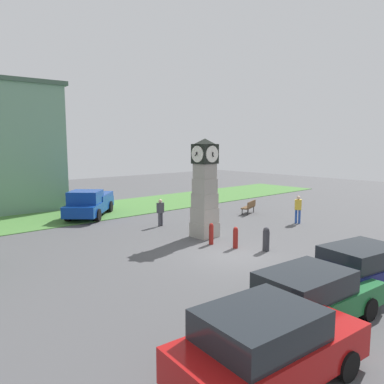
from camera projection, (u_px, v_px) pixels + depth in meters
ground_plane at (232, 255)px, 16.44m from camera, size 75.31×75.31×0.00m
clock_tower at (205, 190)px, 19.33m from camera, size 1.38×1.34×5.11m
bollard_near_tower at (211, 234)px, 18.09m from camera, size 0.22×0.22×1.05m
bollard_mid_row at (235, 237)px, 17.42m from camera, size 0.24×0.24×1.01m
bollard_far_row at (266, 239)px, 16.97m from camera, size 0.31×0.31×1.10m
car_navy_sedan at (267, 345)px, 7.57m from camera, size 4.38×2.37×1.63m
car_near_tower at (310, 296)px, 10.10m from camera, size 4.56×2.26×1.51m
car_by_building at (364, 268)px, 12.36m from camera, size 4.62×2.54×1.56m
pickup_truck at (90, 203)px, 24.89m from camera, size 5.06×5.21×1.85m
bench at (249, 206)px, 25.96m from camera, size 1.68×1.06×0.90m
pedestrian_near_bench at (298, 208)px, 22.77m from camera, size 0.41×0.47×1.70m
pedestrian_crossing_lot at (160, 211)px, 22.03m from camera, size 0.43×0.29×1.61m
grass_verge_far at (107, 209)px, 27.65m from camera, size 45.19×6.95×0.04m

